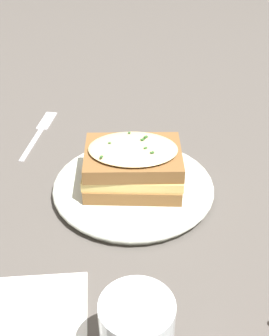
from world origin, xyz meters
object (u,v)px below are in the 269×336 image
Objects in this scene: dinner_plate at (134,187)px; water_glass at (137,336)px; fork at (41,129)px; sandwich at (134,166)px; napkin at (36,322)px.

water_glass is (-0.29, 0.04, 0.04)m from dinner_plate.
dinner_plate is 1.44× the size of fork.
napkin is (-0.22, 0.15, -0.05)m from sandwich.
fork is at bearing -0.38° from napkin.
water_glass reaches higher than sandwich.
dinner_plate is at bearing -38.63° from fork.
napkin is at bearing 146.39° from sandwich.
dinner_plate is at bearing -33.76° from napkin.
fork is (0.51, 0.10, -0.05)m from water_glass.
water_glass is at bearing -60.76° from fork.
dinner_plate is 0.27m from napkin.
fork is (0.22, 0.15, -0.01)m from dinner_plate.
sandwich reaches higher than fork.
dinner_plate is at bearing -8.42° from water_glass.
sandwich is at bearing -8.37° from water_glass.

